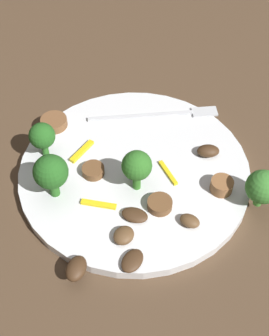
# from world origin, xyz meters

# --- Properties ---
(ground_plane) EXTENTS (1.40, 1.40, 0.00)m
(ground_plane) POSITION_xyz_m (0.00, 0.00, 0.00)
(ground_plane) COLOR #4C3826
(plate) EXTENTS (0.29, 0.29, 0.01)m
(plate) POSITION_xyz_m (0.00, 0.00, 0.01)
(plate) COLOR white
(plate) RESTS_ON ground_plane
(fork) EXTENTS (0.17, 0.07, 0.00)m
(fork) POSITION_xyz_m (0.08, 0.07, 0.02)
(fork) COLOR silver
(fork) RESTS_ON plate
(broccoli_floret_0) EXTENTS (0.04, 0.04, 0.06)m
(broccoli_floret_0) POSITION_xyz_m (-0.10, 0.01, 0.05)
(broccoli_floret_0) COLOR #296420
(broccoli_floret_0) RESTS_ON plate
(broccoli_floret_1) EXTENTS (0.04, 0.04, 0.06)m
(broccoli_floret_1) POSITION_xyz_m (-0.01, -0.03, 0.05)
(broccoli_floret_1) COLOR #347525
(broccoli_floret_1) RESTS_ON plate
(broccoli_floret_2) EXTENTS (0.03, 0.03, 0.05)m
(broccoli_floret_2) POSITION_xyz_m (-0.09, 0.07, 0.05)
(broccoli_floret_2) COLOR #296420
(broccoli_floret_2) RESTS_ON plate
(broccoli_floret_3) EXTENTS (0.04, 0.04, 0.05)m
(broccoli_floret_3) POSITION_xyz_m (0.10, -0.11, 0.04)
(broccoli_floret_3) COLOR #408630
(broccoli_floret_3) RESTS_ON plate
(sausage_slice_0) EXTENTS (0.03, 0.03, 0.02)m
(sausage_slice_0) POSITION_xyz_m (0.08, -0.08, 0.02)
(sausage_slice_0) COLOR brown
(sausage_slice_0) RESTS_ON plate
(sausage_slice_1) EXTENTS (0.04, 0.04, 0.01)m
(sausage_slice_1) POSITION_xyz_m (-0.05, 0.01, 0.02)
(sausage_slice_1) COLOR brown
(sausage_slice_1) RESTS_ON plate
(sausage_slice_2) EXTENTS (0.05, 0.05, 0.01)m
(sausage_slice_2) POSITION_xyz_m (-0.06, 0.12, 0.02)
(sausage_slice_2) COLOR brown
(sausage_slice_2) RESTS_ON plate
(sausage_slice_3) EXTENTS (0.04, 0.04, 0.01)m
(sausage_slice_3) POSITION_xyz_m (0.00, -0.07, 0.02)
(sausage_slice_3) COLOR brown
(sausage_slice_3) RESTS_ON plate
(mushroom_0) EXTENTS (0.04, 0.04, 0.01)m
(mushroom_0) POSITION_xyz_m (-0.12, -0.10, 0.02)
(mushroom_0) COLOR #422B19
(mushroom_0) RESTS_ON plate
(mushroom_1) EXTENTS (0.03, 0.03, 0.01)m
(mushroom_1) POSITION_xyz_m (-0.06, -0.09, 0.02)
(mushroom_1) COLOR brown
(mushroom_1) RESTS_ON plate
(mushroom_2) EXTENTS (0.04, 0.04, 0.01)m
(mushroom_2) POSITION_xyz_m (-0.03, -0.07, 0.02)
(mushroom_2) COLOR #422B19
(mushroom_2) RESTS_ON plate
(mushroom_3) EXTENTS (0.03, 0.03, 0.01)m
(mushroom_3) POSITION_xyz_m (0.09, -0.02, 0.02)
(mushroom_3) COLOR #422B19
(mushroom_3) RESTS_ON plate
(mushroom_4) EXTENTS (0.04, 0.03, 0.01)m
(mushroom_4) POSITION_xyz_m (-0.06, -0.12, 0.02)
(mushroom_4) COLOR #422B19
(mushroom_4) RESTS_ON plate
(mushroom_5) EXTENTS (0.03, 0.03, 0.01)m
(mushroom_5) POSITION_xyz_m (0.02, -0.10, 0.02)
(mushroom_5) COLOR brown
(mushroom_5) RESTS_ON plate
(pepper_strip_0) EXTENTS (0.01, 0.04, 0.00)m
(pepper_strip_0) POSITION_xyz_m (0.03, -0.03, 0.02)
(pepper_strip_0) COLOR yellow
(pepper_strip_0) RESTS_ON plate
(pepper_strip_1) EXTENTS (0.04, 0.03, 0.00)m
(pepper_strip_1) POSITION_xyz_m (-0.06, -0.03, 0.02)
(pepper_strip_1) COLOR yellow
(pepper_strip_1) RESTS_ON plate
(pepper_strip_2) EXTENTS (0.04, 0.03, 0.00)m
(pepper_strip_2) POSITION_xyz_m (-0.05, 0.05, 0.02)
(pepper_strip_2) COLOR yellow
(pepper_strip_2) RESTS_ON plate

